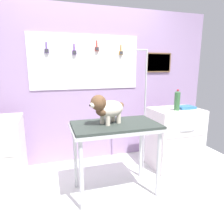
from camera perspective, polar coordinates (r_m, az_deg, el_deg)
ground at (r=2.38m, az=-0.21°, el=-25.40°), size 4.40×4.00×0.04m
rear_wall_panel at (r=3.14m, az=-7.02°, el=7.28°), size 4.00×0.11×2.30m
grooming_table at (r=2.28m, az=0.97°, el=-5.50°), size 0.97×0.57×0.83m
grooming_arm at (r=2.73m, az=8.91°, el=-1.88°), size 0.30×0.11×1.66m
dog at (r=2.20m, az=-1.44°, el=1.07°), size 0.45×0.32×0.33m
cabinet_right at (r=3.13m, az=16.98°, el=-6.92°), size 0.68×0.54×0.86m
soda_bottle at (r=2.90m, az=17.71°, el=3.03°), size 0.08×0.08×0.28m
supply_tray at (r=3.09m, az=19.83°, el=1.24°), size 0.24×0.18×0.04m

